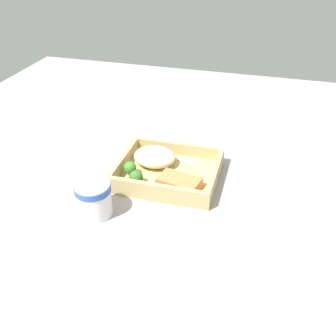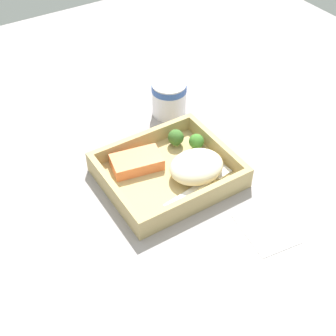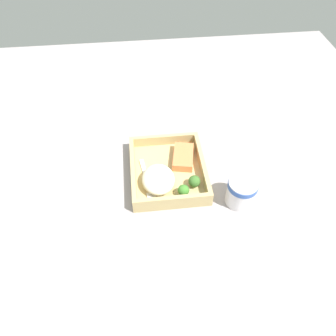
# 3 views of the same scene
# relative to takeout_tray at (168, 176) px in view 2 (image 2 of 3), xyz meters

# --- Properties ---
(ground_plane) EXTENTS (1.60, 1.60, 0.02)m
(ground_plane) POSITION_rel_takeout_tray_xyz_m (0.00, 0.00, -0.02)
(ground_plane) COLOR gray
(takeout_tray) EXTENTS (0.24, 0.21, 0.01)m
(takeout_tray) POSITION_rel_takeout_tray_xyz_m (0.00, 0.00, 0.00)
(takeout_tray) COLOR tan
(takeout_tray) RESTS_ON ground_plane
(tray_rim) EXTENTS (0.24, 0.21, 0.03)m
(tray_rim) POSITION_rel_takeout_tray_xyz_m (0.00, 0.00, 0.02)
(tray_rim) COLOR tan
(tray_rim) RESTS_ON takeout_tray
(salmon_fillet) EXTENTS (0.11, 0.07, 0.02)m
(salmon_fillet) POSITION_rel_takeout_tray_xyz_m (-0.04, 0.05, 0.02)
(salmon_fillet) COLOR #EF7B47
(salmon_fillet) RESTS_ON takeout_tray
(mashed_potatoes) EXTENTS (0.11, 0.09, 0.04)m
(mashed_potatoes) POSITION_rel_takeout_tray_xyz_m (0.04, -0.03, 0.03)
(mashed_potatoes) COLOR #F2E3BD
(mashed_potatoes) RESTS_ON takeout_tray
(broccoli_floret_1) EXTENTS (0.03, 0.03, 0.04)m
(broccoli_floret_1) POSITION_rel_takeout_tray_xyz_m (0.06, 0.06, 0.02)
(broccoli_floret_1) COLOR #85AF5A
(broccoli_floret_1) RESTS_ON takeout_tray
(broccoli_floret_2) EXTENTS (0.03, 0.03, 0.04)m
(broccoli_floret_2) POSITION_rel_takeout_tray_xyz_m (0.09, 0.03, 0.03)
(broccoli_floret_2) COLOR #84AC5E
(broccoli_floret_2) RESTS_ON takeout_tray
(fork) EXTENTS (0.16, 0.04, 0.00)m
(fork) POSITION_rel_takeout_tray_xyz_m (0.04, -0.06, 0.01)
(fork) COLOR silver
(fork) RESTS_ON takeout_tray
(paper_cup) EXTENTS (0.08, 0.08, 0.08)m
(paper_cup) POSITION_rel_takeout_tray_xyz_m (0.11, 0.18, 0.04)
(paper_cup) COLOR white
(paper_cup) RESTS_ON ground_plane
(receipt_slip) EXTENTS (0.09, 0.12, 0.00)m
(receipt_slip) POSITION_rel_takeout_tray_xyz_m (0.08, -0.19, -0.00)
(receipt_slip) COLOR white
(receipt_slip) RESTS_ON ground_plane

